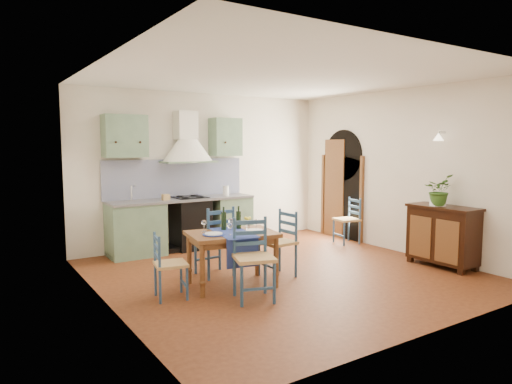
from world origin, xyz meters
TOP-DOWN VIEW (x-y plane):
  - floor at (0.00, 0.00)m, footprint 5.00×5.00m
  - back_wall at (-0.47, 2.29)m, footprint 5.00×0.96m
  - right_wall at (2.50, 0.28)m, footprint 0.26×5.00m
  - left_wall at (-2.50, 0.00)m, footprint 0.04×5.00m
  - ceiling at (0.00, 0.00)m, footprint 5.00×5.00m
  - dining_table at (-0.91, -0.10)m, footprint 1.24×0.96m
  - chair_near at (-0.96, -0.69)m, footprint 0.58×0.58m
  - chair_far at (-0.88, 0.43)m, footprint 0.47×0.47m
  - chair_left at (-1.81, -0.12)m, footprint 0.44×0.44m
  - chair_right at (-0.13, -0.07)m, footprint 0.45×0.45m
  - chair_spare at (2.23, 0.97)m, footprint 0.46×0.46m
  - sideboard at (2.26, -1.02)m, footprint 0.50×1.05m
  - potted_plant at (2.21, -0.95)m, footprint 0.54×0.50m

SIDE VIEW (x-z plane):
  - floor at x=0.00m, z-range 0.00..0.00m
  - chair_left at x=-1.81m, z-range 0.01..0.82m
  - chair_spare at x=2.23m, z-range 0.01..0.88m
  - chair_right at x=-0.13m, z-range 0.02..0.95m
  - chair_near at x=-0.96m, z-range 0.02..1.00m
  - sideboard at x=2.26m, z-range 0.04..0.98m
  - chair_far at x=-0.88m, z-range 0.02..1.02m
  - dining_table at x=-0.91m, z-range 0.12..1.15m
  - back_wall at x=-0.47m, z-range -0.35..2.45m
  - potted_plant at x=2.21m, z-range 0.94..1.41m
  - right_wall at x=2.50m, z-range -0.06..2.74m
  - left_wall at x=-2.50m, z-range 0.00..2.80m
  - ceiling at x=0.00m, z-range 2.80..2.81m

